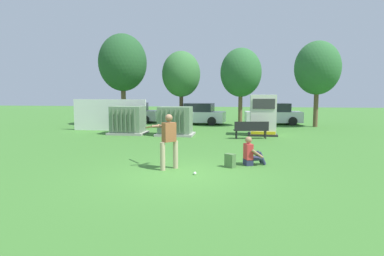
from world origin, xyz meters
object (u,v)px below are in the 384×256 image
object	(u,v)px
batter	(168,138)
seated_spectator	(251,154)
parked_car_left_of_center	(198,114)
transformer_mid_west	(175,121)
parked_car_leftmost	(132,113)
generator_enclosure	(263,115)
transformer_west	(128,121)
sports_ball	(195,173)
parked_car_right_of_center	(274,115)
park_bench	(251,129)
backpack	(230,161)

from	to	relation	value
batter	seated_spectator	size ratio (longest dim) A/B	1.81
parked_car_left_of_center	transformer_mid_west	bearing A→B (deg)	-93.57
parked_car_leftmost	parked_car_left_of_center	size ratio (longest dim) A/B	0.98
generator_enclosure	seated_spectator	size ratio (longest dim) A/B	2.39
seated_spectator	parked_car_left_of_center	world-z (taller)	parked_car_left_of_center
transformer_west	parked_car_left_of_center	size ratio (longest dim) A/B	0.48
sports_ball	seated_spectator	world-z (taller)	seated_spectator
transformer_mid_west	parked_car_right_of_center	world-z (taller)	same
park_bench	sports_ball	world-z (taller)	park_bench
generator_enclosure	backpack	world-z (taller)	generator_enclosure
parked_car_left_of_center	sports_ball	bearing A→B (deg)	-83.15
transformer_west	transformer_mid_west	distance (m)	2.87
transformer_west	parked_car_left_of_center	distance (m)	7.42
park_bench	parked_car_leftmost	xyz separation A→B (m)	(-9.26, 8.38, 0.22)
seated_spectator	parked_car_leftmost	distance (m)	17.31
batter	parked_car_leftmost	size ratio (longest dim) A/B	0.41
park_bench	batter	size ratio (longest dim) A/B	1.06
park_bench	parked_car_left_of_center	xyz separation A→B (m)	(-3.79, 7.71, 0.22)
backpack	parked_car_left_of_center	world-z (taller)	parked_car_left_of_center
transformer_mid_west	parked_car_right_of_center	xyz separation A→B (m)	(6.21, 7.51, -0.04)
transformer_mid_west	backpack	xyz separation A→B (m)	(3.32, -7.67, -0.57)
parked_car_leftmost	batter	bearing A→B (deg)	-67.77
transformer_west	generator_enclosure	bearing A→B (deg)	3.76
parked_car_leftmost	parked_car_left_of_center	distance (m)	5.51
transformer_west	parked_car_leftmost	bearing A→B (deg)	106.57
seated_spectator	backpack	xyz separation A→B (m)	(-0.67, -0.44, -0.16)
generator_enclosure	batter	bearing A→B (deg)	-111.68
park_bench	parked_car_leftmost	distance (m)	12.49
batter	generator_enclosure	bearing A→B (deg)	68.32
transformer_west	sports_ball	size ratio (longest dim) A/B	23.33
batter	backpack	world-z (taller)	batter
park_bench	sports_ball	bearing A→B (deg)	-103.45
batter	parked_car_leftmost	distance (m)	16.97
transformer_mid_west	park_bench	distance (m)	4.31
transformer_west	parked_car_left_of_center	bearing A→B (deg)	63.66
seated_spectator	parked_car_left_of_center	size ratio (longest dim) A/B	0.22
transformer_mid_west	park_bench	size ratio (longest dim) A/B	1.14
generator_enclosure	seated_spectator	distance (m)	8.05
seated_spectator	parked_car_right_of_center	xyz separation A→B (m)	(2.22, 14.75, 0.38)
batter	transformer_west	bearing A→B (deg)	116.82
park_bench	parked_car_left_of_center	bearing A→B (deg)	116.17
sports_ball	parked_car_left_of_center	bearing A→B (deg)	96.85
parked_car_right_of_center	park_bench	bearing A→B (deg)	-103.38
transformer_mid_west	parked_car_right_of_center	size ratio (longest dim) A/B	0.49
parked_car_leftmost	parked_car_right_of_center	world-z (taller)	same
seated_spectator	parked_car_left_of_center	xyz separation A→B (m)	(-3.56, 14.10, 0.38)
transformer_west	seated_spectator	size ratio (longest dim) A/B	2.18
backpack	seated_spectator	bearing A→B (deg)	32.92
sports_ball	parked_car_leftmost	size ratio (longest dim) A/B	0.02
transformer_west	seated_spectator	bearing A→B (deg)	-47.37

